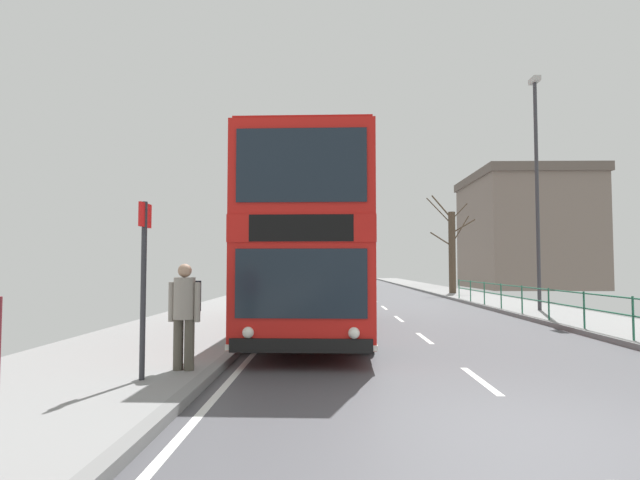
% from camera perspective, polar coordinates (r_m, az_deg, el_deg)
% --- Properties ---
extents(ground, '(15.80, 140.00, 0.20)m').
position_cam_1_polar(ground, '(6.14, 17.71, -19.46)').
color(ground, '#49494E').
extents(double_decker_bus_main, '(2.92, 10.41, 4.49)m').
position_cam_1_polar(double_decker_bus_main, '(13.93, -0.54, -0.70)').
color(double_decker_bus_main, red).
rests_on(double_decker_bus_main, ground).
extents(pedestrian_railing_far_kerb, '(0.05, 24.58, 0.99)m').
position_cam_1_polar(pedestrian_railing_far_kerb, '(16.58, 25.57, -6.08)').
color(pedestrian_railing_far_kerb, '#236B4C').
rests_on(pedestrian_railing_far_kerb, ground).
extents(pedestrian_with_backpack, '(0.55, 0.56, 1.70)m').
position_cam_1_polar(pedestrian_with_backpack, '(8.63, -14.74, -7.31)').
color(pedestrian_with_backpack, '#4C473D').
rests_on(pedestrian_with_backpack, ground).
extents(bus_stop_sign_near, '(0.08, 0.44, 2.62)m').
position_cam_1_polar(bus_stop_sign_near, '(8.03, -18.99, -3.10)').
color(bus_stop_sign_near, '#2D2D33').
rests_on(bus_stop_sign_near, ground).
extents(street_lamp_far_side, '(0.28, 0.60, 9.03)m').
position_cam_1_polar(street_lamp_far_side, '(21.63, 22.95, 6.52)').
color(street_lamp_far_side, '#38383D').
rests_on(street_lamp_far_side, ground).
extents(bare_tree_far_00, '(3.07, 1.83, 6.42)m').
position_cam_1_polar(bare_tree_far_00, '(33.65, 14.44, -1.07)').
color(bare_tree_far_00, '#4C3D2D').
rests_on(bare_tree_far_00, ground).
extents(background_building_00, '(9.14, 11.52, 9.68)m').
position_cam_1_polar(background_building_00, '(46.98, 21.80, 0.96)').
color(background_building_00, slate).
rests_on(background_building_00, ground).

